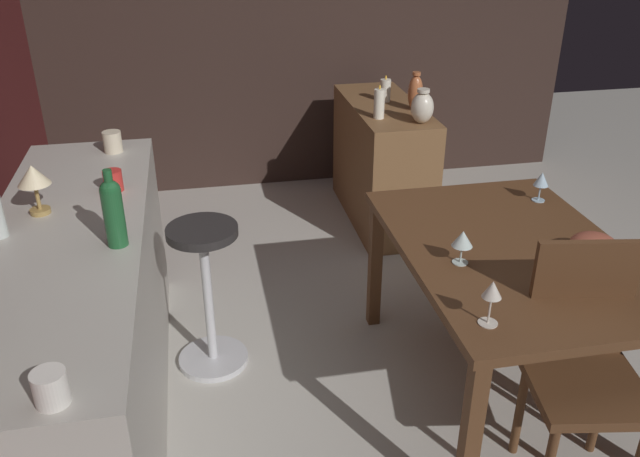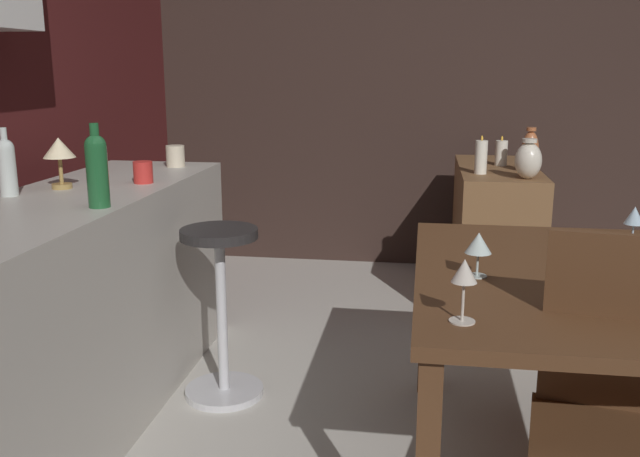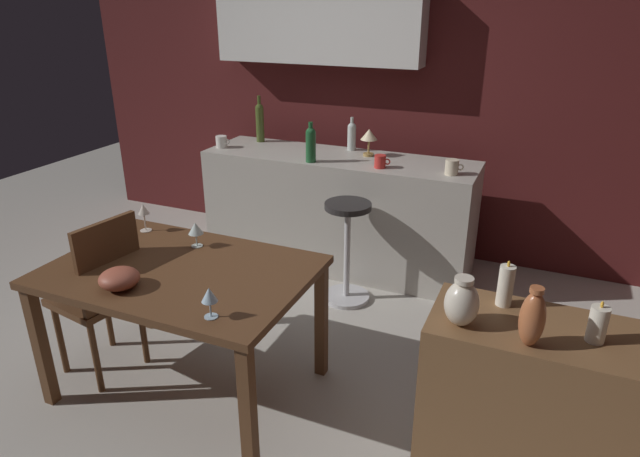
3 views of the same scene
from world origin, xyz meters
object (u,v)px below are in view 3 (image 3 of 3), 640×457
at_px(wine_bottle_olive, 260,121).
at_px(pillar_candle_short, 598,324).
at_px(bar_stool, 347,249).
at_px(cup_white, 222,142).
at_px(vase_copper, 532,319).
at_px(cup_red, 380,161).
at_px(vase_ceramic_ivory, 462,303).
at_px(sideboard_cabinet, 557,418).
at_px(chair_near_window, 102,292).
at_px(fruit_bowl, 119,278).
at_px(cup_cream, 452,167).
at_px(wine_glass_right, 209,296).
at_px(counter_lamp, 369,136).
at_px(dining_table, 181,283).
at_px(wine_bottle_green, 311,143).
at_px(wine_glass_center, 143,211).
at_px(wine_bottle_clear, 352,135).
at_px(pillar_candle_tall, 506,286).
at_px(wine_glass_left, 196,229).

relative_size(wine_bottle_olive, pillar_candle_short, 2.22).
xyz_separation_m(bar_stool, cup_white, (-1.24, 0.40, 0.55)).
xyz_separation_m(bar_stool, vase_copper, (1.24, -1.39, 0.54)).
height_order(cup_red, vase_ceramic_ivory, vase_ceramic_ivory).
xyz_separation_m(sideboard_cabinet, cup_red, (-1.30, 1.60, 0.54)).
bearing_deg(bar_stool, chair_near_window, -125.52).
distance_m(fruit_bowl, cup_cream, 2.27).
distance_m(wine_glass_right, counter_lamp, 2.23).
distance_m(dining_table, cup_white, 1.86).
distance_m(wine_bottle_green, pillar_candle_short, 2.45).
bearing_deg(dining_table, wine_glass_center, 145.90).
height_order(wine_bottle_clear, wine_bottle_green, wine_bottle_green).
height_order(pillar_candle_short, vase_ceramic_ivory, vase_ceramic_ivory).
bearing_deg(cup_cream, pillar_candle_tall, -71.10).
height_order(sideboard_cabinet, wine_bottle_green, wine_bottle_green).
bearing_deg(vase_ceramic_ivory, sideboard_cabinet, 13.87).
bearing_deg(bar_stool, wine_bottle_green, 143.64).
bearing_deg(vase_ceramic_ivory, vase_copper, -9.40).
bearing_deg(pillar_candle_tall, cup_cream, 108.90).
height_order(chair_near_window, wine_glass_center, chair_near_window).
bearing_deg(wine_bottle_clear, cup_cream, -22.05).
xyz_separation_m(fruit_bowl, cup_white, (-0.67, 1.94, 0.16)).
bearing_deg(wine_bottle_clear, wine_bottle_green, -109.22).
bearing_deg(vase_ceramic_ivory, dining_table, 176.47).
bearing_deg(cup_white, pillar_candle_short, -31.51).
bearing_deg(pillar_candle_short, wine_glass_right, -167.75).
xyz_separation_m(wine_glass_left, cup_white, (-0.72, 1.40, 0.10)).
xyz_separation_m(counter_lamp, vase_ceramic_ivory, (1.06, -1.98, -0.13)).
bearing_deg(wine_glass_left, bar_stool, 62.37).
height_order(sideboard_cabinet, wine_glass_center, wine_glass_center).
bearing_deg(pillar_candle_short, wine_glass_center, 172.13).
bearing_deg(wine_bottle_olive, bar_stool, -33.67).
bearing_deg(wine_bottle_olive, sideboard_cabinet, -38.36).
height_order(wine_glass_left, wine_glass_right, wine_glass_right).
distance_m(fruit_bowl, vase_copper, 1.83).
height_order(pillar_candle_tall, vase_ceramic_ivory, vase_ceramic_ivory).
xyz_separation_m(cup_cream, cup_red, (-0.50, -0.04, -0.01)).
bearing_deg(bar_stool, counter_lamp, 96.85).
bearing_deg(pillar_candle_short, vase_ceramic_ivory, -170.24).
distance_m(dining_table, counter_lamp, 1.96).
bearing_deg(chair_near_window, vase_ceramic_ivory, -0.77).
relative_size(cup_red, pillar_candle_short, 0.68).
bearing_deg(cup_red, wine_glass_left, -114.85).
distance_m(sideboard_cabinet, wine_glass_right, 1.54).
bearing_deg(counter_lamp, sideboard_cabinet, -51.69).
bearing_deg(cup_white, vase_copper, -35.77).
relative_size(cup_white, vase_ceramic_ivory, 0.60).
height_order(wine_bottle_clear, vase_ceramic_ivory, wine_bottle_clear).
bearing_deg(bar_stool, cup_red, 73.59).
bearing_deg(cup_white, vase_ceramic_ivory, -38.15).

